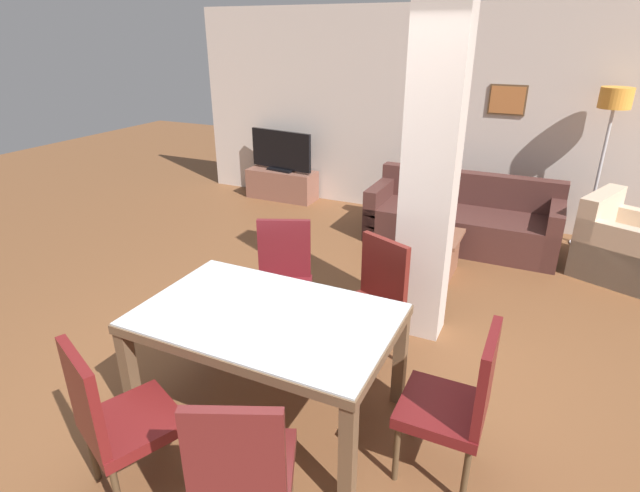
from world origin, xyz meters
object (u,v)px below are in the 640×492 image
Objects in this scene: dining_chair_head_right at (458,400)px; coffee_table at (430,252)px; sofa at (462,221)px; bottle at (446,227)px; armchair at (623,249)px; tv_screen at (281,151)px; dining_chair_near_right at (242,467)px; floor_lamp at (612,114)px; tv_stand at (282,184)px; dining_chair_far_left at (283,275)px; dining_table at (267,334)px; dining_chair_near_left at (115,416)px; dining_chair_far_right at (372,297)px.

coffee_table is (-0.76, 2.55, -0.30)m from dining_chair_head_right.
dining_chair_head_right is 0.44× the size of sofa.
bottle is (-0.61, 2.53, 0.02)m from dining_chair_head_right.
dining_chair_head_right is 0.88× the size of armchair.
sofa is at bearing 176.20° from tv_screen.
floor_lamp reaches higher than dining_chair_near_right.
floor_lamp is (1.37, 0.56, 1.26)m from sofa.
tv_stand is (-2.81, 1.60, -0.32)m from bottle.
coffee_table is (0.84, 1.65, -0.30)m from dining_chair_far_left.
dining_table is 1.66× the size of dining_chair_head_right.
dining_chair_head_right is at bearing -100.41° from floor_lamp.
dining_chair_head_right is 0.53× the size of floor_lamp.
dining_chair_near_right is 3.42m from bottle.
dining_chair_near_left reaches higher than armchair.
dining_chair_head_right is 1.19m from dining_chair_far_right.
dining_chair_head_right is at bearing 157.19° from dining_chair_far_right.
dining_chair_far_right is 0.92× the size of tv_screen.
dining_chair_far_right is 0.88× the size of armchair.
dining_chair_far_right is 1.71m from coffee_table.
tv_screen reaches higher than armchair.
dining_chair_head_right is at bearing 99.94° from sofa.
floor_lamp is (2.35, 4.97, 1.02)m from dining_chair_near_left.
sofa reaches higher than dining_table.
dining_chair_near_left is 5.35m from tv_screen.
tv_screen is 4.25m from floor_lamp.
bottle is (0.59, 2.53, -0.06)m from dining_table.
armchair is (2.66, 4.22, -0.23)m from dining_chair_near_left.
coffee_table is (0.45, 2.55, -0.38)m from dining_table.
dining_chair_head_right is 0.92× the size of tv_screen.
dining_chair_near_right is at bearing 24.09° from dining_chair_near_left.
dining_chair_head_right is (1.21, 0.00, -0.09)m from dining_table.
tv_screen is (-2.67, 1.57, 0.50)m from coffee_table.
bottle is at bearing -144.67° from dining_chair_far_left.
dining_table is at bearing 90.00° from dining_chair_head_right.
dining_chair_far_left is at bearing -126.53° from floor_lamp.
tv_stand is (-1.83, 3.22, -0.30)m from dining_chair_far_left.
dining_chair_near_right is 0.88× the size of armchair.
tv_screen is at bearing 133.68° from dining_chair_near_left.
floor_lamp is at bearing 48.70° from dining_chair_near_right.
floor_lamp is at bearing -157.80° from sofa.
armchair is at bearing 25.57° from bottle.
floor_lamp is at bearing -149.82° from dining_chair_far_left.
dining_chair_far_right is 0.44× the size of sofa.
dining_chair_near_left and dining_chair_far_right have the same top height.
dining_chair_far_right is at bearing -51.24° from tv_stand.
dining_chair_far_right is 4.18m from tv_screen.
dining_chair_far_left is (-0.39, 0.91, -0.09)m from dining_table.
dining_chair_near_left reaches higher than sofa.
tv_stand is at bearing -78.23° from armchair.
dining_chair_head_right is 1.00× the size of dining_chair_far_right.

